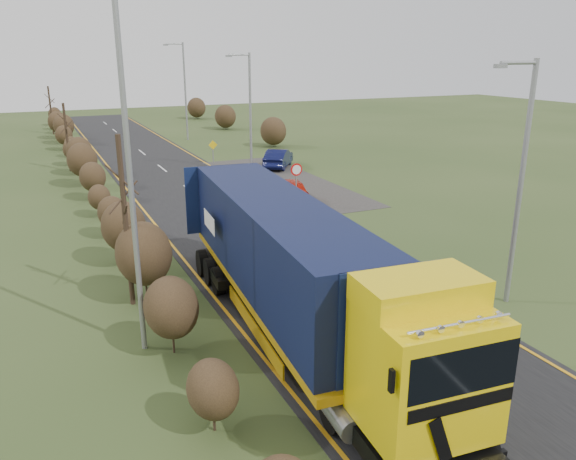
# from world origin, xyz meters

# --- Properties ---
(ground) EXTENTS (160.00, 160.00, 0.00)m
(ground) POSITION_xyz_m (0.00, 0.00, 0.00)
(ground) COLOR #2F411B
(ground) RESTS_ON ground
(road) EXTENTS (8.00, 120.00, 0.02)m
(road) POSITION_xyz_m (0.00, 10.00, 0.01)
(road) COLOR black
(road) RESTS_ON ground
(layby) EXTENTS (6.00, 18.00, 0.02)m
(layby) POSITION_xyz_m (6.50, 20.00, 0.01)
(layby) COLOR #2C2A27
(layby) RESTS_ON ground
(lane_markings) EXTENTS (7.52, 116.00, 0.01)m
(lane_markings) POSITION_xyz_m (0.00, 9.69, 0.03)
(lane_markings) COLOR orange
(lane_markings) RESTS_ON road
(hedgerow) EXTENTS (2.24, 102.04, 6.05)m
(hedgerow) POSITION_xyz_m (-6.00, 7.89, 1.62)
(hedgerow) COLOR #2F2115
(hedgerow) RESTS_ON ground
(lorry) EXTENTS (3.64, 15.58, 4.29)m
(lorry) POSITION_xyz_m (-2.38, -0.72, 2.44)
(lorry) COLOR black
(lorry) RESTS_ON ground
(car_red_hatchback) EXTENTS (2.47, 4.38, 1.41)m
(car_red_hatchback) POSITION_xyz_m (4.80, 14.85, 0.70)
(car_red_hatchback) COLOR #AF1808
(car_red_hatchback) RESTS_ON ground
(car_blue_sedan) EXTENTS (3.81, 4.46, 1.45)m
(car_blue_sedan) POSITION_xyz_m (8.35, 24.59, 0.72)
(car_blue_sedan) COLOR #090C33
(car_blue_sedan) RESTS_ON ground
(streetlight_near) EXTENTS (1.80, 0.18, 8.42)m
(streetlight_near) POSITION_xyz_m (5.70, -1.45, 4.62)
(streetlight_near) COLOR gray
(streetlight_near) RESTS_ON ground
(streetlight_mid) EXTENTS (1.83, 0.18, 8.58)m
(streetlight_mid) POSITION_xyz_m (5.68, 23.81, 4.72)
(streetlight_mid) COLOR gray
(streetlight_mid) RESTS_ON ground
(streetlight_far) EXTENTS (2.03, 0.19, 9.55)m
(streetlight_far) POSITION_xyz_m (5.67, 41.85, 5.27)
(streetlight_far) COLOR gray
(streetlight_far) RESTS_ON ground
(left_pole) EXTENTS (0.16, 0.16, 11.46)m
(left_pole) POSITION_xyz_m (-6.75, 0.65, 5.73)
(left_pole) COLOR gray
(left_pole) RESTS_ON ground
(speed_sign) EXTENTS (0.72, 0.10, 2.59)m
(speed_sign) POSITION_xyz_m (4.47, 13.31, 1.84)
(speed_sign) COLOR gray
(speed_sign) RESTS_ON ground
(warning_board) EXTENTS (0.72, 0.11, 1.90)m
(warning_board) POSITION_xyz_m (4.20, 28.17, 1.15)
(warning_board) COLOR gray
(warning_board) RESTS_ON ground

